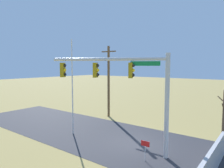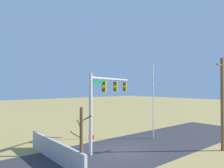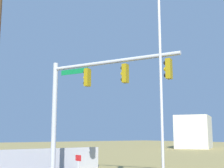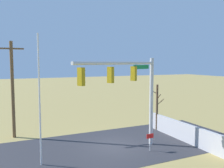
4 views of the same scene
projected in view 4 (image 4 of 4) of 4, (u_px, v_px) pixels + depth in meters
The scene contains 9 objects.
ground_plane at pixel (113, 146), 17.67m from camera, with size 160.00×160.00×0.00m, color #9E894C.
road_surface at pixel (59, 154), 16.00m from camera, with size 28.00×8.00×0.01m, color #2D2D33.
sidewalk_corner at pixel (162, 142), 18.43m from camera, with size 6.00×6.00×0.01m, color #B7B5AD.
retaining_fence at pixel (185, 132), 18.52m from camera, with size 0.20×8.48×1.46m, color #A8A8AD.
signal_mast at pixel (133, 85), 15.89m from camera, with size 6.96×3.21×6.45m.
flagpole at pixel (40, 101), 14.04m from camera, with size 0.10×0.10×7.81m, color silver.
utility_pole at pixel (13, 88), 19.31m from camera, with size 1.90×0.26×7.82m.
bare_tree at pixel (157, 107), 21.65m from camera, with size 1.27×1.02×4.14m.
open_sign at pixel (150, 138), 16.57m from camera, with size 0.56×0.04×1.22m.
Camera 4 is at (-7.29, -15.57, 6.14)m, focal length 38.47 mm.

